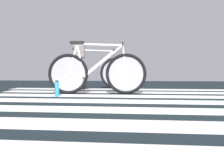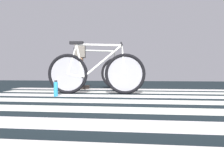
# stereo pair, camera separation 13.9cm
# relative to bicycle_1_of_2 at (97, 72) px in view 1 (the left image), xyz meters

# --- Properties ---
(ground) EXTENTS (18.00, 14.00, 0.02)m
(ground) POSITION_rel_bicycle_1_of_2_xyz_m (0.60, -1.00, -0.40)
(ground) COLOR black
(crosswalk_markings) EXTENTS (5.47, 4.98, 0.00)m
(crosswalk_markings) POSITION_rel_bicycle_1_of_2_xyz_m (0.59, -1.07, -0.38)
(crosswalk_markings) COLOR silver
(crosswalk_markings) RESTS_ON ground
(bicycle_1_of_2) EXTENTS (1.74, 0.52, 0.93)m
(bicycle_1_of_2) POSITION_rel_bicycle_1_of_2_xyz_m (0.00, 0.00, 0.00)
(bicycle_1_of_2) COLOR black
(bicycle_1_of_2) RESTS_ON ground
(bicycle_2_of_2) EXTENTS (1.72, 0.55, 0.93)m
(bicycle_2_of_2) POSITION_rel_bicycle_1_of_2_xyz_m (-0.31, 1.34, 0.00)
(bicycle_2_of_2) COLOR black
(bicycle_2_of_2) RESTS_ON ground
(cyclist_2_of_2) EXTENTS (0.38, 0.45, 0.99)m
(cyclist_2_of_2) POSITION_rel_bicycle_1_of_2_xyz_m (-0.61, 1.28, 0.26)
(cyclist_2_of_2) COLOR #A87A5B
(cyclist_2_of_2) RESTS_ON ground
(water_bottle) EXTENTS (0.07, 0.07, 0.26)m
(water_bottle) POSITION_rel_bicycle_1_of_2_xyz_m (-0.56, -0.51, -0.26)
(water_bottle) COLOR #2992D1
(water_bottle) RESTS_ON ground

